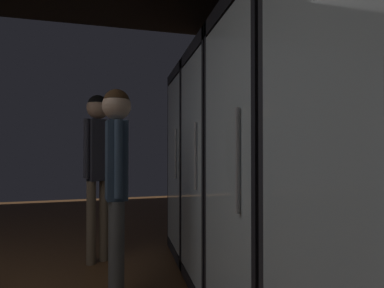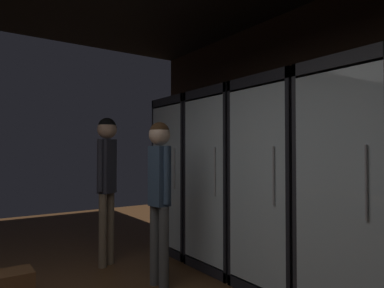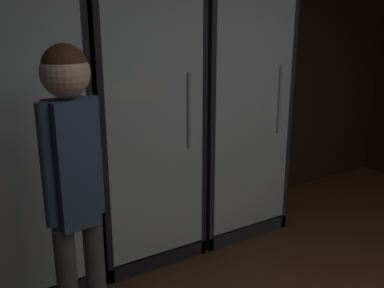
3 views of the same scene
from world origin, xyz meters
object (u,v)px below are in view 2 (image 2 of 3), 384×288
cooler_left (228,180)px  cooler_right (363,193)px  cooler_center (282,186)px  cooler_far_left (189,176)px  wine_crate_floor (15,288)px  shopper_far (107,168)px  shopper_near (159,182)px

cooler_left → cooler_right: bearing=-0.0°
cooler_left → cooler_center: bearing=-0.0°
cooler_far_left → cooler_right: bearing=0.0°
wine_crate_floor → cooler_center: bearing=63.8°
cooler_left → cooler_right: (1.61, -0.00, 0.01)m
shopper_far → cooler_left: bearing=54.1°
shopper_far → shopper_near: bearing=12.5°
shopper_near → shopper_far: (-0.89, -0.20, 0.11)m
cooler_left → shopper_near: 0.94m
cooler_center → shopper_far: (-1.63, -1.14, 0.14)m
cooler_right → cooler_left: bearing=180.0°
shopper_near → shopper_far: bearing=-167.5°
shopper_far → wine_crate_floor: 1.53m
cooler_left → cooler_center: (0.80, -0.00, 0.00)m
cooler_left → cooler_center: same height
cooler_center → shopper_near: 1.19m
cooler_right → wine_crate_floor: (-1.87, -2.17, -0.85)m
cooler_right → wine_crate_floor: 2.98m
shopper_near → shopper_far: 0.92m
cooler_right → shopper_near: size_ratio=1.26×
wine_crate_floor → cooler_left: bearing=83.1°
cooler_far_left → cooler_center: same height
cooler_far_left → shopper_near: bearing=-47.1°
wine_crate_floor → cooler_right: bearing=49.2°
cooler_far_left → cooler_center: size_ratio=1.00×
cooler_center → shopper_near: size_ratio=1.26×
cooler_far_left → cooler_left: bearing=0.1°
cooler_center → cooler_right: (0.80, -0.00, 0.01)m
cooler_center → wine_crate_floor: size_ratio=6.83×
wine_crate_floor → cooler_far_left: bearing=104.0°
cooler_right → wine_crate_floor: cooler_right is taller
cooler_left → wine_crate_floor: bearing=-96.9°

